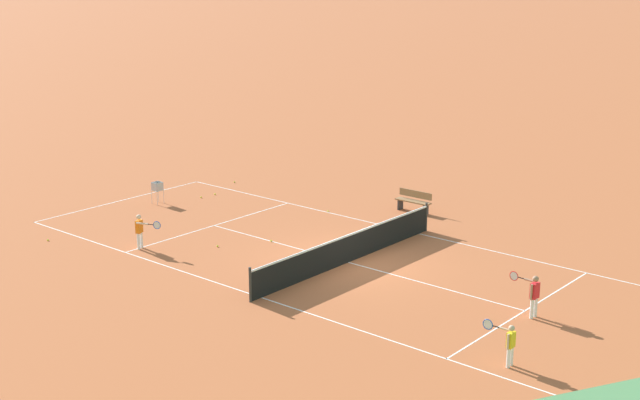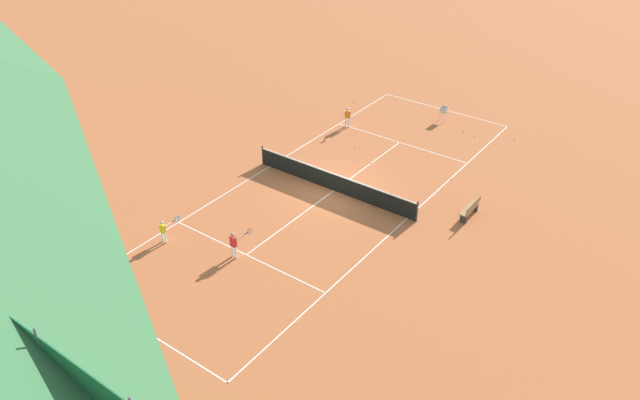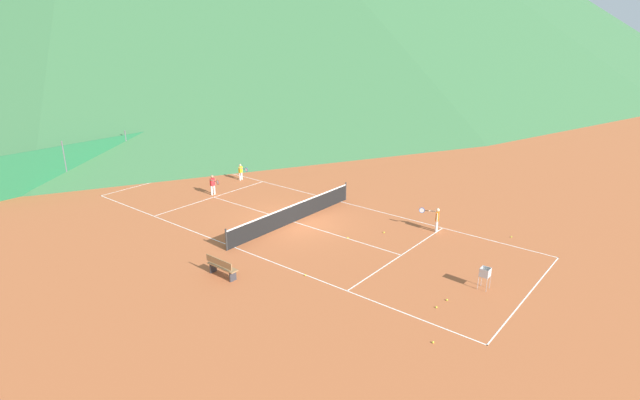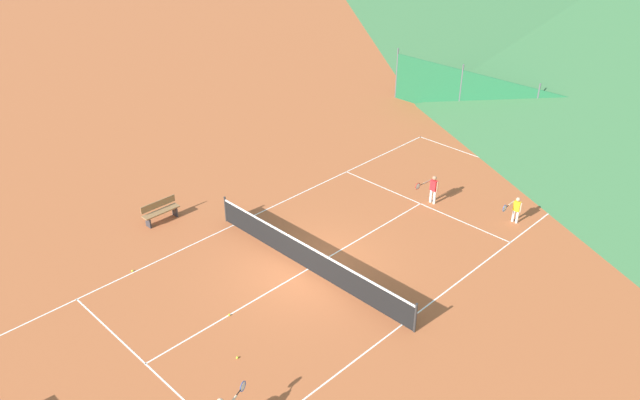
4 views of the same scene
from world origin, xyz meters
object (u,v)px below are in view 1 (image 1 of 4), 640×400
object	(u,v)px
tennis_ball_alley_right	(234,182)
courtside_bench	(414,201)
player_far_baseline	(533,293)
tennis_ball_near_corner	(217,246)
tennis_ball_alley_left	(271,241)
tennis_ball_far_corner	(48,240)
tennis_ball_by_net_left	(215,194)
player_near_service	(140,229)
tennis_ball_mid_court	(201,197)
tennis_ball_by_net_right	(328,211)
player_far_service	(509,342)
tennis_net	(348,248)
ball_hopper	(157,188)

from	to	relation	value
tennis_ball_alley_right	courtside_bench	world-z (taller)	courtside_bench
player_far_baseline	tennis_ball_near_corner	size ratio (longest dim) A/B	18.62
tennis_ball_alley_left	courtside_bench	world-z (taller)	courtside_bench
tennis_ball_far_corner	tennis_ball_by_net_left	bearing A→B (deg)	-179.21
player_near_service	tennis_ball_alley_left	bearing A→B (deg)	140.59
player_near_service	courtside_bench	distance (m)	10.82
tennis_ball_far_corner	tennis_ball_alley_right	xyz separation A→B (m)	(-10.15, -1.00, 0.00)
tennis_ball_by_net_left	tennis_ball_far_corner	bearing A→B (deg)	0.79
player_near_service	tennis_ball_mid_court	xyz separation A→B (m)	(-5.85, -3.40, -0.68)
tennis_ball_by_net_right	player_far_baseline	bearing A→B (deg)	68.13
tennis_ball_alley_left	tennis_ball_alley_right	world-z (taller)	same
tennis_ball_alley_left	tennis_ball_near_corner	world-z (taller)	same
tennis_ball_by_net_right	tennis_ball_by_net_left	xyz separation A→B (m)	(1.10, -5.28, 0.00)
tennis_ball_mid_court	tennis_ball_far_corner	world-z (taller)	same
player_far_service	tennis_ball_far_corner	bearing A→B (deg)	-84.65
tennis_ball_by_net_left	tennis_ball_mid_court	bearing A→B (deg)	-5.54
player_far_service	tennis_ball_by_net_left	bearing A→B (deg)	-110.60
player_near_service	tennis_ball_alley_right	distance (m)	9.58
player_near_service	tennis_ball_alley_right	bearing A→B (deg)	-153.80
tennis_net	tennis_ball_alley_right	bearing A→B (deg)	-115.81
ball_hopper	tennis_ball_far_corner	bearing A→B (deg)	8.81
tennis_net	tennis_ball_by_net_right	distance (m)	6.04
tennis_ball_alley_left	tennis_ball_near_corner	bearing A→B (deg)	-31.39
tennis_net	ball_hopper	distance (m)	10.42
player_far_baseline	courtside_bench	world-z (taller)	player_far_baseline
tennis_ball_far_corner	tennis_ball_alley_right	bearing A→B (deg)	-174.37
player_far_service	tennis_ball_near_corner	distance (m)	12.34
courtside_bench	tennis_ball_near_corner	bearing A→B (deg)	-18.43
ball_hopper	tennis_net	bearing A→B (deg)	86.39
tennis_ball_far_corner	tennis_ball_by_net_left	size ratio (longest dim) A/B	1.00
tennis_ball_alley_right	tennis_ball_mid_court	bearing A→B (deg)	16.69
courtside_bench	tennis_ball_by_net_right	bearing A→B (deg)	-49.77
player_far_baseline	tennis_ball_near_corner	world-z (taller)	player_far_baseline
tennis_ball_mid_court	tennis_ball_alley_left	world-z (taller)	same
tennis_ball_mid_court	tennis_ball_near_corner	distance (m)	6.61
tennis_ball_by_net_left	ball_hopper	size ratio (longest dim) A/B	0.07
player_far_service	tennis_ball_alley_right	distance (m)	20.16
tennis_ball_far_corner	tennis_ball_near_corner	bearing A→B (deg)	123.88
player_far_service	tennis_ball_by_net_right	bearing A→B (deg)	-122.24
tennis_ball_alley_right	courtside_bench	xyz separation A→B (m)	(-1.26, 8.73, 0.42)
tennis_ball_far_corner	tennis_ball_alley_left	size ratio (longest dim) A/B	1.00
tennis_ball_mid_court	courtside_bench	world-z (taller)	courtside_bench
courtside_bench	tennis_ball_alley_right	bearing A→B (deg)	-81.80
tennis_ball_alley_left	ball_hopper	world-z (taller)	ball_hopper
player_near_service	courtside_bench	world-z (taller)	player_near_service
player_near_service	ball_hopper	world-z (taller)	player_near_service
tennis_ball_mid_court	player_far_service	bearing A→B (deg)	71.57
player_far_baseline	player_near_service	xyz separation A→B (m)	(3.21, -13.05, -0.01)
tennis_ball_mid_court	tennis_ball_near_corner	world-z (taller)	same
tennis_ball_by_net_left	tennis_ball_alley_left	xyz separation A→B (m)	(3.10, 6.18, 0.00)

